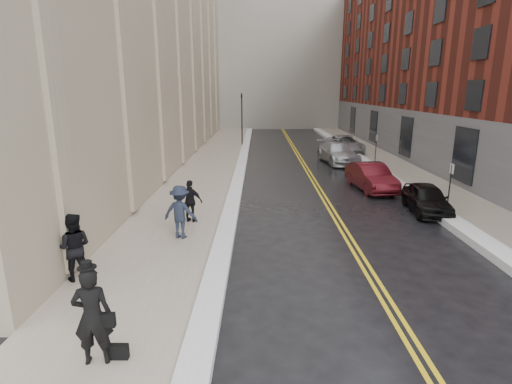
{
  "coord_description": "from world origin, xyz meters",
  "views": [
    {
      "loc": [
        -0.94,
        -9.97,
        5.49
      ],
      "look_at": [
        -1.04,
        5.2,
        1.6
      ],
      "focal_mm": 28.0,
      "sensor_mm": 36.0,
      "label": 1
    }
  ],
  "objects_px": {
    "car_silver_near": "(338,153)",
    "car_silver_far": "(345,144)",
    "pedestrian_a": "(74,247)",
    "pedestrian_b": "(180,212)",
    "car_black": "(427,198)",
    "car_maroon": "(371,177)",
    "pedestrian_c": "(191,201)",
    "pedestrian_main": "(92,316)"
  },
  "relations": [
    {
      "from": "pedestrian_main",
      "to": "pedestrian_c",
      "type": "xyz_separation_m",
      "value": [
        0.45,
        8.88,
        -0.15
      ]
    },
    {
      "from": "pedestrian_main",
      "to": "pedestrian_c",
      "type": "bearing_deg",
      "value": -101.25
    },
    {
      "from": "car_maroon",
      "to": "car_silver_near",
      "type": "xyz_separation_m",
      "value": [
        -0.2,
        8.66,
        0.04
      ]
    },
    {
      "from": "pedestrian_b",
      "to": "car_silver_near",
      "type": "bearing_deg",
      "value": -105.94
    },
    {
      "from": "car_silver_far",
      "to": "pedestrian_c",
      "type": "xyz_separation_m",
      "value": [
        -10.55,
        -19.81,
        0.26
      ]
    },
    {
      "from": "car_silver_near",
      "to": "pedestrian_c",
      "type": "bearing_deg",
      "value": -129.01
    },
    {
      "from": "pedestrian_a",
      "to": "pedestrian_c",
      "type": "height_order",
      "value": "pedestrian_a"
    },
    {
      "from": "car_silver_near",
      "to": "pedestrian_b",
      "type": "height_order",
      "value": "pedestrian_b"
    },
    {
      "from": "pedestrian_a",
      "to": "pedestrian_b",
      "type": "distance_m",
      "value": 4.15
    },
    {
      "from": "car_silver_far",
      "to": "pedestrian_a",
      "type": "bearing_deg",
      "value": -119.77
    },
    {
      "from": "car_silver_far",
      "to": "pedestrian_b",
      "type": "height_order",
      "value": "pedestrian_b"
    },
    {
      "from": "car_black",
      "to": "pedestrian_c",
      "type": "relative_size",
      "value": 2.18
    },
    {
      "from": "pedestrian_b",
      "to": "pedestrian_c",
      "type": "distance_m",
      "value": 1.86
    },
    {
      "from": "car_black",
      "to": "car_maroon",
      "type": "relative_size",
      "value": 0.85
    },
    {
      "from": "car_silver_near",
      "to": "pedestrian_main",
      "type": "height_order",
      "value": "pedestrian_main"
    },
    {
      "from": "car_silver_near",
      "to": "car_silver_far",
      "type": "height_order",
      "value": "car_silver_near"
    },
    {
      "from": "car_black",
      "to": "pedestrian_b",
      "type": "height_order",
      "value": "pedestrian_b"
    },
    {
      "from": "car_maroon",
      "to": "pedestrian_c",
      "type": "distance_m",
      "value": 11.02
    },
    {
      "from": "pedestrian_c",
      "to": "car_silver_near",
      "type": "bearing_deg",
      "value": -107.3
    },
    {
      "from": "pedestrian_main",
      "to": "pedestrian_b",
      "type": "xyz_separation_m",
      "value": [
        0.38,
        7.03,
        -0.04
      ]
    },
    {
      "from": "car_black",
      "to": "car_silver_near",
      "type": "height_order",
      "value": "car_silver_near"
    },
    {
      "from": "car_maroon",
      "to": "pedestrian_c",
      "type": "xyz_separation_m",
      "value": [
        -9.15,
        -6.15,
        0.29
      ]
    },
    {
      "from": "car_silver_near",
      "to": "pedestrian_main",
      "type": "bearing_deg",
      "value": -119.51
    },
    {
      "from": "pedestrian_a",
      "to": "pedestrian_b",
      "type": "bearing_deg",
      "value": -135.39
    },
    {
      "from": "pedestrian_a",
      "to": "pedestrian_main",
      "type": "bearing_deg",
      "value": 108.52
    },
    {
      "from": "car_silver_near",
      "to": "pedestrian_c",
      "type": "relative_size",
      "value": 3.08
    },
    {
      "from": "pedestrian_main",
      "to": "car_silver_far",
      "type": "bearing_deg",
      "value": -119.32
    },
    {
      "from": "car_maroon",
      "to": "pedestrian_a",
      "type": "relative_size",
      "value": 2.28
    },
    {
      "from": "car_silver_near",
      "to": "car_silver_far",
      "type": "relative_size",
      "value": 0.98
    },
    {
      "from": "pedestrian_a",
      "to": "pedestrian_b",
      "type": "height_order",
      "value": "pedestrian_a"
    },
    {
      "from": "car_maroon",
      "to": "pedestrian_a",
      "type": "height_order",
      "value": "pedestrian_a"
    },
    {
      "from": "car_maroon",
      "to": "pedestrian_c",
      "type": "bearing_deg",
      "value": -153.0
    },
    {
      "from": "car_black",
      "to": "pedestrian_c",
      "type": "distance_m",
      "value": 10.73
    },
    {
      "from": "car_maroon",
      "to": "car_silver_far",
      "type": "xyz_separation_m",
      "value": [
        1.4,
        13.66,
        0.02
      ]
    },
    {
      "from": "car_black",
      "to": "car_silver_near",
      "type": "xyz_separation_m",
      "value": [
        -1.6,
        12.91,
        0.13
      ]
    },
    {
      "from": "car_silver_far",
      "to": "pedestrian_a",
      "type": "height_order",
      "value": "pedestrian_a"
    },
    {
      "from": "car_silver_near",
      "to": "pedestrian_a",
      "type": "bearing_deg",
      "value": -127.48
    },
    {
      "from": "car_silver_far",
      "to": "pedestrian_a",
      "type": "distance_m",
      "value": 28.23
    },
    {
      "from": "pedestrian_main",
      "to": "car_maroon",
      "type": "bearing_deg",
      "value": -130.91
    },
    {
      "from": "car_maroon",
      "to": "pedestrian_main",
      "type": "height_order",
      "value": "pedestrian_main"
    },
    {
      "from": "car_maroon",
      "to": "car_silver_far",
      "type": "distance_m",
      "value": 13.73
    },
    {
      "from": "car_black",
      "to": "pedestrian_b",
      "type": "bearing_deg",
      "value": -155.13
    }
  ]
}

